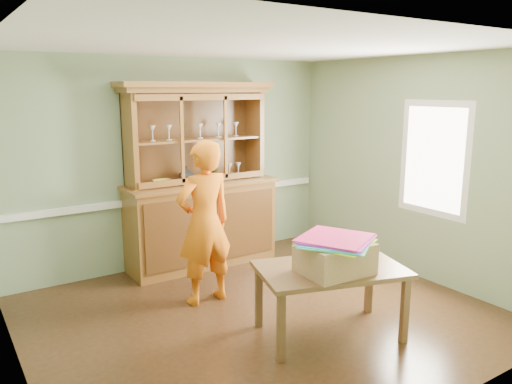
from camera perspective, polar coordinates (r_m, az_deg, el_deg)
floor at (r=5.34m, az=0.61°, el=-13.84°), size 4.50×4.50×0.00m
ceiling at (r=4.83m, az=0.68°, el=16.40°), size 4.50×4.50×0.00m
wall_back at (r=6.64m, az=-9.07°, el=3.31°), size 4.50×0.00×4.50m
wall_left at (r=4.13m, az=-26.24°, el=-2.90°), size 0.00×4.00×4.00m
wall_right at (r=6.43m, az=17.53°, el=2.63°), size 0.00×4.00×4.00m
wall_front at (r=3.49m, az=19.42°, el=-4.89°), size 4.50×0.00×4.50m
chair_rail at (r=6.70m, az=-8.85°, el=-0.52°), size 4.41×0.05×0.08m
framed_map at (r=4.38m, az=-26.72°, el=0.52°), size 0.03×0.60×0.46m
window_panel at (r=6.21m, az=19.63°, el=3.59°), size 0.03×0.96×1.36m
china_hutch at (r=6.58m, az=-6.39°, el=-1.26°), size 2.03×0.67×2.39m
dining_table at (r=4.78m, az=8.50°, el=-9.39°), size 1.52×1.17×0.67m
cardboard_box at (r=4.59m, az=8.99°, el=-7.40°), size 0.64×0.52×0.28m
kite_stack at (r=4.52m, az=9.02°, el=-5.45°), size 0.79×0.79×0.05m
person at (r=5.39m, az=-5.92°, el=-3.54°), size 0.67×0.46×1.79m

